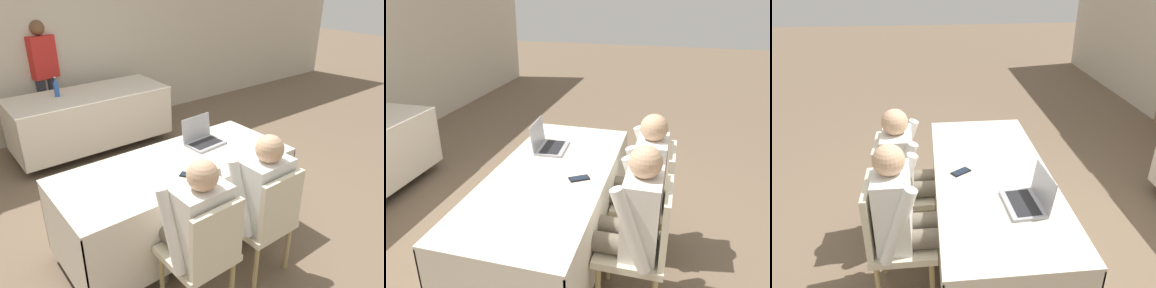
{
  "view_description": "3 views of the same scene",
  "coord_description": "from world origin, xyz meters",
  "views": [
    {
      "loc": [
        -1.52,
        -2.19,
        2.19
      ],
      "look_at": [
        0.0,
        -0.21,
        1.01
      ],
      "focal_mm": 35.0,
      "sensor_mm": 36.0,
      "label": 1
    },
    {
      "loc": [
        -2.28,
        -0.84,
        2.0
      ],
      "look_at": [
        0.0,
        -0.21,
        1.01
      ],
      "focal_mm": 35.0,
      "sensor_mm": 36.0,
      "label": 2
    },
    {
      "loc": [
        2.31,
        -0.45,
        2.15
      ],
      "look_at": [
        0.0,
        -0.21,
        1.01
      ],
      "focal_mm": 35.0,
      "sensor_mm": 36.0,
      "label": 3
    }
  ],
  "objects": [
    {
      "name": "chair_near_left",
      "position": [
        -0.3,
        -0.72,
        0.5
      ],
      "size": [
        0.44,
        0.44,
        0.91
      ],
      "rotation": [
        0.0,
        0.0,
        3.14
      ],
      "color": "tan",
      "rests_on": "ground_plane"
    },
    {
      "name": "person_red_shirt",
      "position": [
        -0.09,
        2.92,
        0.91
      ],
      "size": [
        0.38,
        0.27,
        1.59
      ],
      "rotation": [
        0.0,
        0.0,
        0.23
      ],
      "color": "#33333D",
      "rests_on": "ground_plane"
    },
    {
      "name": "wall_back",
      "position": [
        0.0,
        2.95,
        1.35
      ],
      "size": [
        12.0,
        0.06,
        2.7
      ],
      "color": "beige",
      "rests_on": "ground_plane"
    },
    {
      "name": "paper_left_edge",
      "position": [
        -0.37,
        -0.23,
        0.76
      ],
      "size": [
        0.22,
        0.3,
        0.0
      ],
      "rotation": [
        0.0,
        0.0,
        0.02
      ],
      "color": "white",
      "rests_on": "conference_table_near"
    },
    {
      "name": "paper_centre_table",
      "position": [
        0.03,
        0.06,
        0.76
      ],
      "size": [
        0.24,
        0.32,
        0.0
      ],
      "rotation": [
        0.0,
        0.0,
        -0.11
      ],
      "color": "white",
      "rests_on": "conference_table_near"
    },
    {
      "name": "laptop",
      "position": [
        0.4,
        0.16,
        0.8
      ],
      "size": [
        0.34,
        0.28,
        0.23
      ],
      "rotation": [
        0.0,
        0.0,
        0.07
      ],
      "color": "#99999E",
      "rests_on": "conference_table_near"
    },
    {
      "name": "chair_near_right",
      "position": [
        0.3,
        -0.72,
        0.5
      ],
      "size": [
        0.44,
        0.44,
        0.91
      ],
      "rotation": [
        0.0,
        0.0,
        3.14
      ],
      "color": "tan",
      "rests_on": "ground_plane"
    },
    {
      "name": "ground_plane",
      "position": [
        0.0,
        0.0,
        0.0
      ],
      "size": [
        24.0,
        24.0,
        0.0
      ],
      "primitive_type": "plane",
      "color": "brown"
    },
    {
      "name": "paper_beside_laptop",
      "position": [
        -0.49,
        0.23,
        0.76
      ],
      "size": [
        0.28,
        0.34,
        0.0
      ],
      "rotation": [
        0.0,
        0.0,
        -0.25
      ],
      "color": "white",
      "rests_on": "conference_table_near"
    },
    {
      "name": "conference_table_near",
      "position": [
        0.0,
        0.0,
        0.58
      ],
      "size": [
        1.97,
        0.83,
        0.76
      ],
      "color": "beige",
      "rests_on": "ground_plane"
    },
    {
      "name": "cell_phone",
      "position": [
        -0.04,
        -0.23,
        0.76
      ],
      "size": [
        0.14,
        0.16,
        0.01
      ],
      "rotation": [
        0.0,
        0.0,
        0.59
      ],
      "color": "black",
      "rests_on": "conference_table_near"
    },
    {
      "name": "person_checkered_shirt",
      "position": [
        -0.3,
        -0.62,
        0.66
      ],
      "size": [
        0.5,
        0.52,
        1.17
      ],
      "rotation": [
        0.0,
        0.0,
        3.14
      ],
      "color": "#665B4C",
      "rests_on": "ground_plane"
    },
    {
      "name": "water_bottle",
      "position": [
        -0.16,
        2.29,
        0.87
      ],
      "size": [
        0.06,
        0.06,
        0.24
      ],
      "color": "#2D5BB7",
      "rests_on": "conference_table_far"
    },
    {
      "name": "conference_table_far",
      "position": [
        0.2,
        2.2,
        0.58
      ],
      "size": [
        1.97,
        0.83,
        0.76
      ],
      "color": "beige",
      "rests_on": "ground_plane"
    },
    {
      "name": "person_white_shirt",
      "position": [
        0.3,
        -0.62,
        0.66
      ],
      "size": [
        0.5,
        0.52,
        1.17
      ],
      "rotation": [
        0.0,
        0.0,
        3.14
      ],
      "color": "#665B4C",
      "rests_on": "ground_plane"
    }
  ]
}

